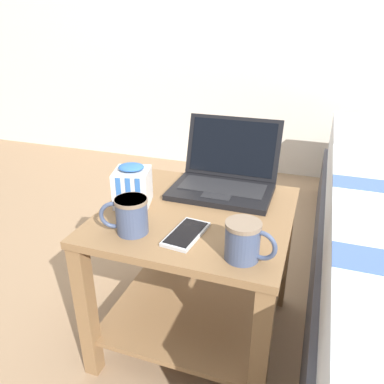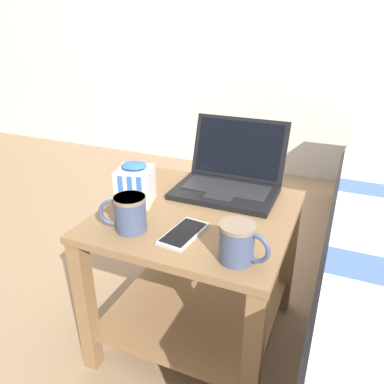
{
  "view_description": "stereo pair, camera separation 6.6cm",
  "coord_description": "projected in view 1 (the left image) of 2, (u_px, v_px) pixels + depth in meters",
  "views": [
    {
      "loc": [
        0.31,
        -0.92,
        0.98
      ],
      "look_at": [
        0.0,
        -0.04,
        0.55
      ],
      "focal_mm": 35.0,
      "sensor_mm": 36.0,
      "label": 1
    },
    {
      "loc": [
        0.37,
        -0.9,
        0.98
      ],
      "look_at": [
        0.0,
        -0.04,
        0.55
      ],
      "focal_mm": 35.0,
      "sensor_mm": 36.0,
      "label": 2
    }
  ],
  "objects": [
    {
      "name": "ground_plane",
      "position": [
        196.0,
        332.0,
        1.3
      ],
      "size": [
        8.0,
        8.0,
        0.0
      ],
      "primitive_type": "plane",
      "color": "#937556"
    },
    {
      "name": "bedside_table",
      "position": [
        196.0,
        259.0,
        1.17
      ],
      "size": [
        0.55,
        0.54,
        0.47
      ],
      "color": "olive",
      "rests_on": "ground_plane"
    },
    {
      "name": "laptop",
      "position": [
        225.0,
        176.0,
        1.23
      ],
      "size": [
        0.32,
        0.28,
        0.21
      ],
      "color": "black",
      "rests_on": "bedside_table"
    },
    {
      "name": "mug_front_left",
      "position": [
        244.0,
        239.0,
        0.86
      ],
      "size": [
        0.13,
        0.08,
        0.1
      ],
      "color": "#3F4C6B",
      "rests_on": "bedside_table"
    },
    {
      "name": "mug_front_right",
      "position": [
        130.0,
        214.0,
        0.97
      ],
      "size": [
        0.12,
        0.09,
        0.1
      ],
      "color": "#3F4C6B",
      "rests_on": "bedside_table"
    },
    {
      "name": "snack_bag",
      "position": [
        132.0,
        186.0,
        1.12
      ],
      "size": [
        0.13,
        0.13,
        0.13
      ],
      "color": "silver",
      "rests_on": "bedside_table"
    },
    {
      "name": "cell_phone",
      "position": [
        186.0,
        234.0,
        0.97
      ],
      "size": [
        0.09,
        0.16,
        0.01
      ],
      "color": "#B7BABC",
      "rests_on": "bedside_table"
    }
  ]
}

